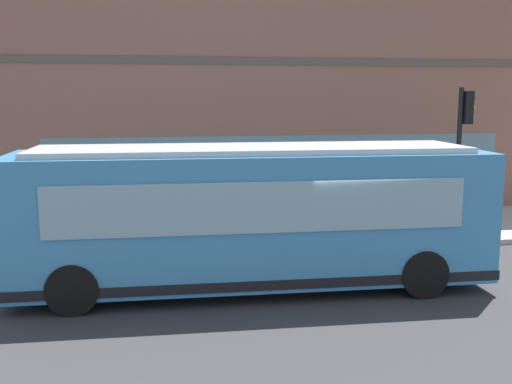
{
  "coord_description": "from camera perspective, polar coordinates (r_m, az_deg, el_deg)",
  "views": [
    {
      "loc": [
        -12.27,
        4.35,
        4.15
      ],
      "look_at": [
        2.33,
        1.77,
        1.74
      ],
      "focal_mm": 42.27,
      "sensor_mm": 36.0,
      "label": 1
    }
  ],
  "objects": [
    {
      "name": "pedestrian_near_building_entrance",
      "position": [
        21.13,
        19.12,
        0.55
      ],
      "size": [
        0.32,
        0.32,
        1.73
      ],
      "color": "#8C3F8C",
      "rests_on": "sidewalk_curb"
    },
    {
      "name": "newspaper_vending_box",
      "position": [
        17.71,
        13.72,
        -2.58
      ],
      "size": [
        0.44,
        0.43,
        0.9
      ],
      "color": "#197233",
      "rests_on": "sidewalk_curb"
    },
    {
      "name": "city_bus_nearside",
      "position": [
        12.87,
        -0.43,
        -2.39
      ],
      "size": [
        2.85,
        10.11,
        3.07
      ],
      "color": "#3F8CC6",
      "rests_on": "ground"
    },
    {
      "name": "traffic_light_near_corner",
      "position": [
        17.76,
        19.02,
        5.23
      ],
      "size": [
        0.32,
        0.49,
        4.19
      ],
      "color": "black",
      "rests_on": "sidewalk_curb"
    },
    {
      "name": "sidewalk_curb",
      "position": [
        18.19,
        4.09,
        -3.73
      ],
      "size": [
        4.64,
        40.0,
        0.15
      ],
      "primitive_type": "cube",
      "color": "#B2ADA3",
      "rests_on": "ground"
    },
    {
      "name": "pedestrian_near_hydrant",
      "position": [
        16.45,
        -6.46,
        -1.26
      ],
      "size": [
        0.32,
        0.32,
        1.76
      ],
      "color": "#3F8C4C",
      "rests_on": "sidewalk_curb"
    },
    {
      "name": "ground",
      "position": [
        13.66,
        9.15,
        -8.56
      ],
      "size": [
        120.0,
        120.0,
        0.0
      ],
      "primitive_type": "plane",
      "color": "#38383A"
    },
    {
      "name": "pedestrian_walking_along_curb",
      "position": [
        18.68,
        16.41,
        -0.76
      ],
      "size": [
        0.32,
        0.32,
        1.54
      ],
      "color": "black",
      "rests_on": "sidewalk_curb"
    },
    {
      "name": "building_corner",
      "position": [
        23.39,
        0.73,
        10.64
      ],
      "size": [
        6.99,
        21.99,
        9.47
      ],
      "color": "#8C5B4C",
      "rests_on": "ground"
    }
  ]
}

